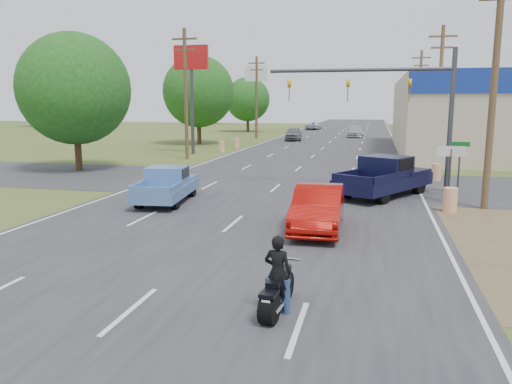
% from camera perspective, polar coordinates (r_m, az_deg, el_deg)
% --- Properties ---
extents(ground, '(200.00, 200.00, 0.00)m').
position_cam_1_polar(ground, '(11.23, -14.18, -13.09)').
color(ground, '#455522').
rests_on(ground, ground).
extents(main_road, '(15.00, 180.00, 0.02)m').
position_cam_1_polar(main_road, '(49.54, 7.63, 4.98)').
color(main_road, '#2D2D30').
rests_on(main_road, ground).
extents(cross_road, '(120.00, 10.00, 0.02)m').
position_cam_1_polar(cross_road, '(27.89, 3.03, 1.11)').
color(cross_road, '#2D2D30').
rests_on(cross_road, ground).
extents(utility_pole_1, '(2.00, 0.28, 10.00)m').
position_cam_1_polar(utility_pole_1, '(22.59, 25.60, 11.56)').
color(utility_pole_1, '#4C3823').
rests_on(utility_pole_1, ground).
extents(utility_pole_2, '(2.00, 0.28, 10.00)m').
position_cam_1_polar(utility_pole_2, '(40.38, 20.24, 10.85)').
color(utility_pole_2, '#4C3823').
rests_on(utility_pole_2, ground).
extents(utility_pole_3, '(2.00, 0.28, 10.00)m').
position_cam_1_polar(utility_pole_3, '(58.29, 18.17, 10.56)').
color(utility_pole_3, '#4C3823').
rests_on(utility_pole_3, ground).
extents(utility_pole_5, '(2.00, 0.28, 10.00)m').
position_cam_1_polar(utility_pole_5, '(39.82, -8.04, 11.39)').
color(utility_pole_5, '#4C3823').
rests_on(utility_pole_5, ground).
extents(utility_pole_6, '(2.00, 0.28, 10.00)m').
position_cam_1_polar(utility_pole_6, '(62.79, 0.07, 10.98)').
color(utility_pole_6, '#4C3823').
rests_on(utility_pole_6, ground).
extents(tree_0, '(7.14, 7.14, 8.84)m').
position_cam_1_polar(tree_0, '(34.72, -20.05, 11.00)').
color(tree_0, '#422D19').
rests_on(tree_0, ground).
extents(tree_1, '(7.56, 7.56, 9.36)m').
position_cam_1_polar(tree_1, '(54.33, -6.60, 11.32)').
color(tree_1, '#422D19').
rests_on(tree_1, ground).
extents(tree_2, '(6.72, 6.72, 8.32)m').
position_cam_1_polar(tree_2, '(77.50, -0.95, 10.55)').
color(tree_2, '#422D19').
rests_on(tree_2, ground).
extents(tree_4, '(9.24, 9.24, 11.44)m').
position_cam_1_polar(tree_4, '(103.29, -22.53, 10.72)').
color(tree_4, '#422D19').
rests_on(tree_4, ground).
extents(tree_6, '(8.82, 8.82, 10.92)m').
position_cam_1_polar(tree_6, '(109.82, -5.30, 11.19)').
color(tree_6, '#422D19').
rests_on(tree_6, ground).
extents(barrel_0, '(0.56, 0.56, 1.00)m').
position_cam_1_polar(barrel_0, '(21.67, 21.30, -0.86)').
color(barrel_0, orange).
rests_on(barrel_0, ground).
extents(barrel_1, '(0.56, 0.56, 1.00)m').
position_cam_1_polar(barrel_1, '(30.06, 19.90, 2.12)').
color(barrel_1, orange).
rests_on(barrel_1, ground).
extents(barrel_2, '(0.56, 0.56, 1.00)m').
position_cam_1_polar(barrel_2, '(45.31, -3.95, 5.20)').
color(barrel_2, orange).
rests_on(barrel_2, ground).
extents(barrel_3, '(0.56, 0.56, 1.00)m').
position_cam_1_polar(barrel_3, '(49.05, -2.22, 5.59)').
color(barrel_3, orange).
rests_on(barrel_3, ground).
extents(pole_sign_left_near, '(3.00, 0.35, 9.20)m').
position_cam_1_polar(pole_sign_left_near, '(43.99, -7.41, 13.69)').
color(pole_sign_left_near, '#3F3F44').
rests_on(pole_sign_left_near, ground).
extents(pole_sign_left_far, '(3.00, 0.35, 9.20)m').
position_cam_1_polar(pole_sign_left_far, '(66.96, 0.02, 12.51)').
color(pole_sign_left_far, '#3F3F44').
rests_on(pole_sign_left_far, ground).
extents(lane_sign, '(1.20, 0.08, 2.52)m').
position_cam_1_polar(lane_sign, '(23.47, 21.35, 3.39)').
color(lane_sign, '#3F3F44').
rests_on(lane_sign, ground).
extents(street_name_sign, '(0.80, 0.08, 2.61)m').
position_cam_1_polar(street_name_sign, '(25.06, 22.21, 3.05)').
color(street_name_sign, '#3F3F44').
rests_on(street_name_sign, ground).
extents(signal_mast, '(9.12, 0.40, 7.00)m').
position_cam_1_polar(signal_mast, '(26.12, 15.61, 10.71)').
color(signal_mast, '#3F3F44').
rests_on(signal_mast, ground).
extents(red_convertible, '(1.74, 4.69, 1.53)m').
position_cam_1_polar(red_convertible, '(17.45, 7.11, -1.87)').
color(red_convertible, '#9B0C07').
rests_on(red_convertible, ground).
extents(motorcycle, '(0.63, 2.01, 1.02)m').
position_cam_1_polar(motorcycle, '(10.63, 2.40, -11.50)').
color(motorcycle, black).
rests_on(motorcycle, ground).
extents(rider, '(0.62, 0.44, 1.59)m').
position_cam_1_polar(rider, '(10.54, 2.48, -9.67)').
color(rider, black).
rests_on(rider, ground).
extents(blue_pickup, '(2.39, 4.97, 1.59)m').
position_cam_1_polar(blue_pickup, '(22.61, -10.09, 0.89)').
color(blue_pickup, black).
rests_on(blue_pickup, ground).
extents(navy_pickup, '(4.80, 6.09, 1.91)m').
position_cam_1_polar(navy_pickup, '(24.47, 14.60, 1.80)').
color(navy_pickup, black).
rests_on(navy_pickup, ground).
extents(distant_car_grey, '(2.43, 4.85, 1.58)m').
position_cam_1_polar(distant_car_grey, '(59.60, 4.31, 6.65)').
color(distant_car_grey, slate).
rests_on(distant_car_grey, ground).
extents(distant_car_silver, '(2.11, 5.07, 1.47)m').
position_cam_1_polar(distant_car_silver, '(66.61, 11.33, 6.79)').
color(distant_car_silver, '#ABABB0').
rests_on(distant_car_silver, ground).
extents(distant_car_white, '(2.37, 4.77, 1.30)m').
position_cam_1_polar(distant_car_white, '(84.73, 6.59, 7.53)').
color(distant_car_white, silver).
rests_on(distant_car_white, ground).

